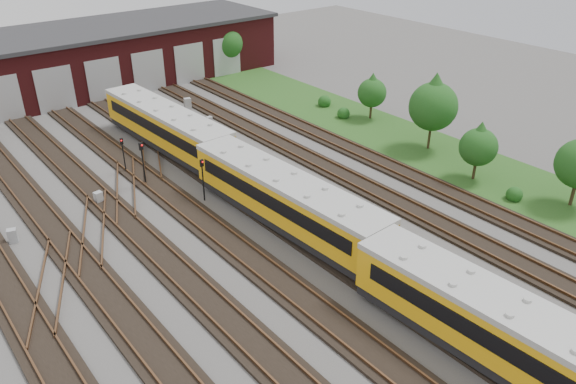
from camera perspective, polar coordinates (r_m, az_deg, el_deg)
ground at (r=33.87m, az=0.03°, el=-6.56°), size 120.00×120.00×0.00m
track_network at (r=34.10m, az=-0.81°, el=-6.07°), size 30.40×70.00×0.33m
maintenance_shed at (r=66.07m, az=-22.74°, el=11.97°), size 51.00×12.50×6.35m
grass_verge at (r=51.98m, az=9.56°, el=6.03°), size 8.00×55.00×0.05m
metro_train at (r=35.69m, az=-0.24°, el=-0.78°), size 3.56×48.04×3.29m
signal_mast_0 at (r=44.71m, az=-16.42°, el=4.02°), size 0.27×0.26×2.89m
signal_mast_1 at (r=42.05m, az=-14.55°, el=3.27°), size 0.31×0.30×3.47m
signal_mast_2 at (r=39.28m, az=-8.67°, el=1.76°), size 0.28×0.27×3.17m
signal_mast_3 at (r=40.00m, az=-2.32°, el=1.93°), size 0.23×0.21×2.51m
relay_cabinet_1 at (r=38.89m, az=-26.19°, el=-4.02°), size 0.67×0.61×0.92m
relay_cabinet_2 at (r=41.36m, az=-18.69°, el=-0.55°), size 0.60×0.53×0.88m
relay_cabinet_3 at (r=57.86m, az=-10.17°, el=8.84°), size 0.75×0.67×1.08m
relay_cabinet_4 at (r=53.21m, az=-8.01°, el=7.15°), size 0.55×0.47×0.86m
tree_0 at (r=69.02m, az=-6.20°, el=15.16°), size 3.66×3.66×6.07m
tree_1 at (r=54.17m, az=8.56°, el=10.26°), size 2.72×2.72×4.50m
tree_2 at (r=47.82m, az=14.61°, el=8.96°), size 4.00×4.00×6.63m
tree_3 at (r=43.74m, az=18.84°, el=4.75°), size 2.82×2.82×4.68m
bush_0 at (r=42.67m, az=22.04°, el=-0.06°), size 1.16×1.16×1.16m
bush_1 at (r=54.76m, az=5.66°, el=8.11°), size 1.22×1.22×1.22m
bush_2 at (r=57.77m, az=3.73°, el=9.32°), size 1.32×1.32×1.32m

